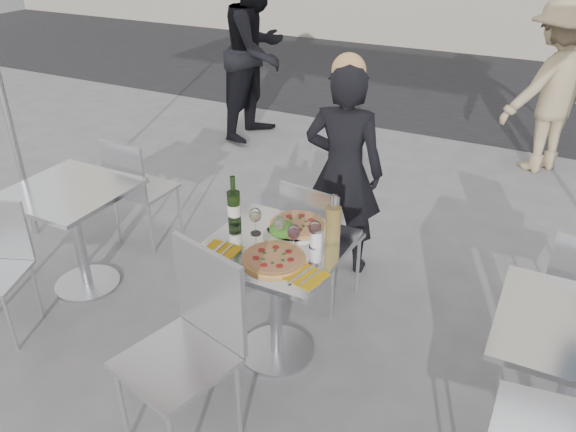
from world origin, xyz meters
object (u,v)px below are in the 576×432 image
at_px(wineglass_white_b, 279,224).
at_px(pedestrian_a, 257,51).
at_px(pedestrian_b, 553,88).
at_px(side_table_left, 74,218).
at_px(wineglass_white_a, 255,216).
at_px(napkin_right, 306,276).
at_px(wine_bottle, 234,206).
at_px(wineglass_red_b, 315,229).
at_px(carafe, 333,225).
at_px(pizza_near, 274,259).
at_px(side_table_right, 574,365).
at_px(woman_diner, 344,172).
at_px(napkin_left, 220,251).
at_px(salad_plate, 283,231).
at_px(main_table, 276,277).
at_px(chair_near, 192,335).
at_px(sugar_shaker, 316,238).
at_px(pizza_far, 297,225).
at_px(side_chair_lfar, 136,184).
at_px(wineglass_red_a, 294,233).
at_px(chair_far, 317,234).

bearing_deg(wineglass_white_b, pedestrian_a, 121.52).
xyz_separation_m(pedestrian_a, pedestrian_b, (2.98, 0.45, -0.13)).
height_order(side_table_left, wineglass_white_a, wineglass_white_a).
bearing_deg(napkin_right, pedestrian_b, 90.84).
bearing_deg(wine_bottle, wineglass_red_b, -2.03).
bearing_deg(side_table_left, carafe, 4.67).
bearing_deg(pizza_near, side_table_left, 174.96).
bearing_deg(side_table_right, wineglass_white_b, 178.60).
bearing_deg(woman_diner, wineglass_white_a, 74.94).
xyz_separation_m(pedestrian_b, wineglass_white_a, (-1.23, -3.55, 0.03)).
bearing_deg(napkin_left, carafe, 32.71).
distance_m(salad_plate, wineglass_red_b, 0.21).
distance_m(main_table, wineglass_white_b, 0.32).
distance_m(chair_near, pizza_near, 0.56).
relative_size(woman_diner, sugar_shaker, 13.98).
relative_size(carafe, wineglass_white_b, 1.84).
height_order(main_table, wine_bottle, wine_bottle).
bearing_deg(carafe, salad_plate, -169.12).
height_order(salad_plate, napkin_right, salad_plate).
distance_m(side_table_left, pizza_far, 1.56).
bearing_deg(wineglass_white_a, napkin_left, -106.85).
xyz_separation_m(main_table, side_chair_lfar, (-1.52, 0.63, -0.03)).
bearing_deg(napkin_left, napkin_right, -1.77).
relative_size(chair_near, napkin_right, 4.66).
relative_size(pizza_far, carafe, 1.19).
bearing_deg(side_table_right, chair_near, -157.68).
xyz_separation_m(main_table, woman_diner, (-0.03, 1.05, 0.21)).
bearing_deg(pizza_near, napkin_left, -169.92).
relative_size(wineglass_white_b, wineglass_red_b, 1.00).
distance_m(salad_plate, wineglass_white_a, 0.17).
xyz_separation_m(pizza_far, wine_bottle, (-0.33, -0.12, 0.10)).
bearing_deg(sugar_shaker, napkin_left, -147.33).
bearing_deg(carafe, woman_diner, 108.31).
bearing_deg(chair_near, side_table_left, 170.18).
relative_size(woman_diner, wineglass_red_b, 9.50).
xyz_separation_m(side_table_left, napkin_left, (1.27, -0.19, 0.21)).
relative_size(chair_near, salad_plate, 4.57).
bearing_deg(wineglass_red_b, woman_diner, 103.12).
xyz_separation_m(wineglass_white_b, wineglass_red_b, (0.19, 0.04, 0.00)).
relative_size(wineglass_red_a, napkin_right, 0.73).
distance_m(woman_diner, carafe, 0.96).
relative_size(chair_far, wineglass_red_a, 5.61).
bearing_deg(side_chair_lfar, pizza_far, 166.71).
bearing_deg(pedestrian_a, woman_diner, -135.71).
height_order(woman_diner, wineglass_white_a, woman_diner).
relative_size(pedestrian_b, pizza_near, 5.05).
bearing_deg(side_table_right, napkin_left, -173.72).
height_order(salad_plate, wine_bottle, wine_bottle).
bearing_deg(side_chair_lfar, napkin_right, 157.06).
relative_size(woman_diner, carafe, 5.16).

